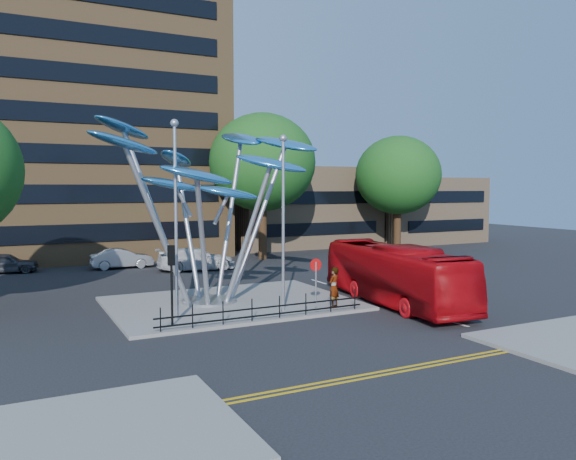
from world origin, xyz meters
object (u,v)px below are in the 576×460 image
tree_far (398,175)px  pedestrian (334,287)px  leaf_sculpture (205,170)px  parked_car_left (5,263)px  red_bus (395,274)px  parked_car_right (196,259)px  traffic_light_island (171,268)px  street_lamp_right (283,207)px  parked_car_mid (122,258)px  no_entry_sign_island (316,275)px  tree_right (262,162)px  street_lamp_left (176,202)px

tree_far → pedestrian: size_ratio=5.48×
leaf_sculpture → parked_car_left: bearing=119.4°
red_bus → parked_car_left: (-17.87, 20.61, -0.81)m
parked_car_left → parked_car_right: 13.20m
traffic_light_island → parked_car_right: (6.08, 15.85, -1.80)m
traffic_light_island → parked_car_left: bearing=107.0°
street_lamp_right → parked_car_mid: (-4.06, 18.78, -4.36)m
red_bus → pedestrian: (-3.60, 0.11, -0.39)m
no_entry_sign_island → pedestrian: 1.21m
tree_right → street_lamp_left: 22.49m
leaf_sculpture → pedestrian: leaf_sculpture is taller
tree_right → traffic_light_island: bearing=-123.7°
tree_right → pedestrian: bearing=-104.4°
leaf_sculpture → parked_car_mid: (-1.49, 15.10, -6.14)m
tree_right → street_lamp_left: (-12.50, -18.50, -2.68)m
red_bus → traffic_light_island: bearing=-174.3°
street_lamp_right → parked_car_mid: bearing=102.2°
leaf_sculpture → pedestrian: 8.72m
parked_car_mid → street_lamp_left: bearing=177.8°
pedestrian → street_lamp_right: bearing=-40.6°
no_entry_sign_island → parked_car_mid: bearing=106.1°
traffic_light_island → parked_car_right: bearing=69.0°
no_entry_sign_island → red_bus: size_ratio=0.22×
street_lamp_right → parked_car_left: size_ratio=1.96×
tree_far → parked_car_left: 33.90m
parked_car_right → parked_car_left: bearing=74.7°
tree_right → parked_car_right: tree_right is taller
street_lamp_right → tree_right: bearing=68.5°
street_lamp_left → parked_car_right: size_ratio=1.57×
tree_right → red_bus: (-1.40, -19.61, -6.51)m
leaf_sculpture → tree_right: bearing=56.7°
leaf_sculpture → street_lamp_left: bearing=-127.4°
street_lamp_right → leaf_sculpture: bearing=124.9°
street_lamp_right → red_bus: bearing=-5.7°
red_bus → parked_car_right: size_ratio=1.97×
tree_far → no_entry_sign_island: tree_far is taller
pedestrian → parked_car_left: (-14.27, 20.50, -0.42)m
tree_right → leaf_sculpture: size_ratio=0.95×
traffic_light_island → no_entry_sign_island: (7.00, 0.02, -0.80)m
street_lamp_left → no_entry_sign_island: street_lamp_left is taller
traffic_light_island → red_bus: traffic_light_island is taller
tree_right → street_lamp_right: tree_right is taller
tree_far → parked_car_right: tree_far is taller
parked_car_right → no_entry_sign_island: bearing=-171.4°
tree_right → parked_car_right: 10.65m
street_lamp_right → red_bus: size_ratio=0.75×
street_lamp_right → parked_car_right: bearing=87.8°
leaf_sculpture → parked_car_mid: 16.37m
tree_right → tree_far: bearing=0.0°
street_lamp_right → parked_car_left: bearing=120.5°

